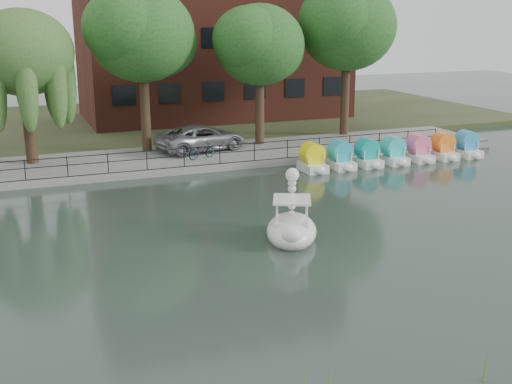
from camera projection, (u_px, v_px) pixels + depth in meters
ground_plane at (284, 258)px, 22.38m from camera, size 120.00×120.00×0.00m
promenade at (172, 159)px, 36.69m from camera, size 40.00×6.00×0.40m
kerb at (186, 170)px, 34.04m from camera, size 40.00×0.25×0.40m
land_strip at (127, 122)px, 49.26m from camera, size 60.00×22.00×0.36m
railing at (184, 152)px, 33.97m from camera, size 32.00×0.05×1.00m
willow_mid at (22, 53)px, 33.34m from camera, size 5.32×5.32×8.15m
broadleaf_center at (142, 35)px, 36.30m from camera, size 6.00×6.00×9.25m
broadleaf_right at (260, 46)px, 38.47m from camera, size 5.40×5.40×8.32m
broadleaf_far at (348, 27)px, 41.37m from camera, size 6.30×6.30×9.71m
minivan at (201, 136)px, 37.82m from camera, size 4.30×6.75×1.74m
bicycle at (201, 150)px, 35.76m from camera, size 1.13×1.82×1.00m
swan_boat at (292, 225)px, 24.12m from camera, size 2.94×3.50×2.53m
pedal_boat_row at (393, 153)px, 36.38m from camera, size 11.35×1.70×1.40m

